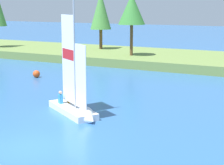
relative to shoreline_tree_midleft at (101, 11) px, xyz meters
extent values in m
plane|color=#2D609E|center=(12.11, -27.59, -5.27)|extent=(200.00, 200.00, 0.00)
cube|color=olive|center=(12.11, -1.50, -4.85)|extent=(80.00, 11.37, 0.84)
cylinder|color=brown|center=(0.00, 0.00, -3.28)|extent=(0.36, 0.36, 2.30)
cone|color=#47893D|center=(0.00, 0.00, 0.04)|extent=(2.42, 2.42, 4.33)
cylinder|color=brown|center=(5.73, -3.83, -2.86)|extent=(0.31, 0.31, 3.14)
cone|color=#387F33|center=(5.73, -3.83, 0.24)|extent=(2.72, 2.72, 3.06)
cube|color=white|center=(10.72, -22.30, -5.09)|extent=(4.09, 3.20, 0.36)
cone|color=white|center=(12.45, -23.39, -5.09)|extent=(1.44, 1.46, 1.09)
cylinder|color=#B7B7BC|center=(11.07, -22.52, -1.97)|extent=(0.08, 0.08, 5.88)
cube|color=white|center=(10.37, -22.08, -2.26)|extent=(1.41, 0.91, 4.79)
cube|color=red|center=(10.37, -22.08, -2.02)|extent=(1.28, 0.82, 0.57)
cube|color=white|center=(11.68, -22.91, -3.02)|extent=(1.09, 0.70, 3.37)
cylinder|color=#B7B7BC|center=(10.37, -22.08, -4.69)|extent=(1.43, 0.93, 0.06)
cube|color=#338CCC|center=(9.69, -21.97, -4.64)|extent=(0.34, 0.32, 0.53)
sphere|color=tan|center=(9.69, -21.97, -4.27)|extent=(0.20, 0.20, 0.20)
cube|color=orange|center=(10.01, -21.54, -4.63)|extent=(0.34, 0.32, 0.54)
sphere|color=tan|center=(10.01, -21.54, -4.25)|extent=(0.20, 0.20, 0.20)
sphere|color=#E54C19|center=(2.06, -14.58, -4.97)|extent=(0.60, 0.60, 0.60)
camera|label=1|loc=(22.41, -39.79, 0.65)|focal=62.46mm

